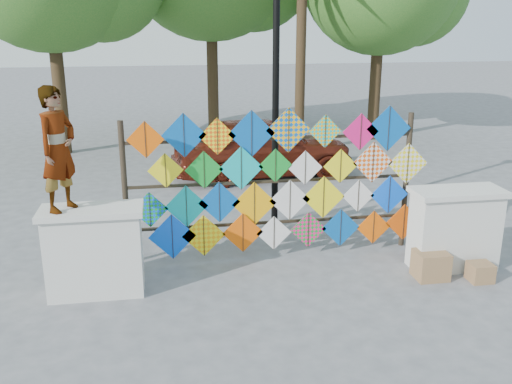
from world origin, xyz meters
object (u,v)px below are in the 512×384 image
(kite_rack, at_px, (277,184))
(lamppost, at_px, (276,82))
(sedan, at_px, (263,146))
(vendor_woman, at_px, (58,149))

(kite_rack, height_order, lamppost, lamppost)
(sedan, xyz_separation_m, lamppost, (-0.41, -3.61, 1.95))
(kite_rack, relative_size, sedan, 1.13)
(sedan, height_order, lamppost, lamppost)
(vendor_woman, distance_m, sedan, 7.05)
(kite_rack, height_order, sedan, kite_rack)
(kite_rack, bearing_deg, lamppost, 80.59)
(kite_rack, bearing_deg, vendor_woman, -163.54)
(lamppost, bearing_deg, kite_rack, -99.41)
(sedan, bearing_deg, kite_rack, 166.80)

